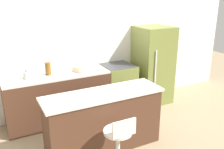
{
  "coord_description": "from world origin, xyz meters",
  "views": [
    {
      "loc": [
        -1.33,
        -3.89,
        2.32
      ],
      "look_at": [
        0.54,
        -0.25,
        0.96
      ],
      "focal_mm": 40.0,
      "sensor_mm": 36.0,
      "label": 1
    }
  ],
  "objects_px": {
    "oven_range": "(118,87)",
    "stool_chair": "(119,143)",
    "refrigerator": "(153,65)",
    "kettle": "(28,73)",
    "mixing_bowl": "(80,68)"
  },
  "relations": [
    {
      "from": "oven_range",
      "to": "stool_chair",
      "type": "height_order",
      "value": "oven_range"
    },
    {
      "from": "oven_range",
      "to": "stool_chair",
      "type": "relative_size",
      "value": 1.11
    },
    {
      "from": "stool_chair",
      "to": "refrigerator",
      "type": "bearing_deg",
      "value": 43.96
    },
    {
      "from": "kettle",
      "to": "mixing_bowl",
      "type": "height_order",
      "value": "kettle"
    },
    {
      "from": "refrigerator",
      "to": "stool_chair",
      "type": "relative_size",
      "value": 1.98
    },
    {
      "from": "stool_chair",
      "to": "kettle",
      "type": "distance_m",
      "value": 2.02
    },
    {
      "from": "mixing_bowl",
      "to": "refrigerator",
      "type": "bearing_deg",
      "value": -2.33
    },
    {
      "from": "refrigerator",
      "to": "kettle",
      "type": "relative_size",
      "value": 8.37
    },
    {
      "from": "kettle",
      "to": "mixing_bowl",
      "type": "xyz_separation_m",
      "value": [
        0.93,
        0.0,
        -0.03
      ]
    },
    {
      "from": "stool_chair",
      "to": "mixing_bowl",
      "type": "distance_m",
      "value": 1.85
    },
    {
      "from": "kettle",
      "to": "mixing_bowl",
      "type": "relative_size",
      "value": 0.71
    },
    {
      "from": "stool_chair",
      "to": "mixing_bowl",
      "type": "xyz_separation_m",
      "value": [
        0.13,
        1.76,
        0.54
      ]
    },
    {
      "from": "kettle",
      "to": "oven_range",
      "type": "bearing_deg",
      "value": -0.95
    },
    {
      "from": "kettle",
      "to": "mixing_bowl",
      "type": "bearing_deg",
      "value": 0.0
    },
    {
      "from": "refrigerator",
      "to": "mixing_bowl",
      "type": "xyz_separation_m",
      "value": [
        -1.64,
        0.07,
        0.14
      ]
    }
  ]
}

